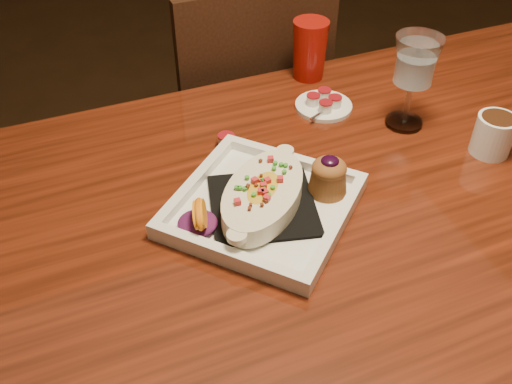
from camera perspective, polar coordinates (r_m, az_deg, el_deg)
name	(u,v)px	position (r m, az deg, el deg)	size (l,w,h in m)	color
table	(362,227)	(1.10, 10.57, -3.49)	(1.50, 0.90, 0.75)	maroon
chair_far	(242,121)	(1.63, -1.44, 7.16)	(0.42, 0.42, 0.93)	black
plate	(268,198)	(0.95, 1.26, -0.65)	(0.39, 0.39, 0.08)	white
coffee_mug	(495,133)	(1.17, 22.76, 5.47)	(0.10, 0.07, 0.08)	white
goblet	(415,66)	(1.15, 15.63, 12.04)	(0.09, 0.09, 0.19)	silver
saucer	(324,104)	(1.23, 6.80, 8.70)	(0.12, 0.12, 0.08)	white
creamer_loose	(226,140)	(1.11, -2.99, 5.17)	(0.03, 0.03, 0.03)	white
red_tumbler	(310,50)	(1.32, 5.38, 13.98)	(0.08, 0.08, 0.13)	#9D120B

